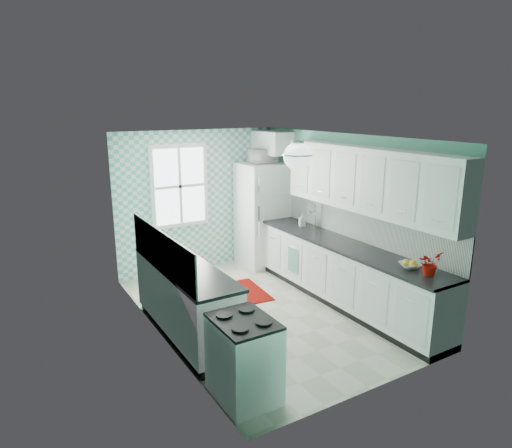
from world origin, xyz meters
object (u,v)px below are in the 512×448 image
stove (244,357)px  sink (305,229)px  ceiling_light (298,156)px  potted_plant (430,263)px  fridge (263,214)px  microwave (263,156)px  fruit_bowl (410,265)px

stove → sink: bearing=46.3°
ceiling_light → potted_plant: 2.02m
fridge → microwave: (0.00, 0.00, 1.08)m
fruit_bowl → fridge: bearing=91.5°
fridge → sink: (0.09, -1.19, -0.02)m
sink → stove: bearing=-136.2°
fridge → microwave: bearing=49.7°
stove → fruit_bowl: bearing=4.6°
stove → microwave: size_ratio=1.82×
sink → fruit_bowl: 2.17m
fruit_bowl → microwave: (-0.09, 3.36, 1.05)m
sink → fruit_bowl: bearing=-88.8°
fridge → fruit_bowl: (0.09, -3.36, 0.02)m
ceiling_light → sink: 2.31m
fridge → stove: fridge is taller
fridge → stove: (-2.31, -3.39, -0.50)m
fruit_bowl → microwave: microwave is taller
stove → fridge: bearing=59.5°
ceiling_light → fruit_bowl: bearing=-32.8°
fridge → sink: 1.19m
microwave → fruit_bowl: bearing=94.4°
ceiling_light → potted_plant: ceiling_light is taller
sink → microwave: microwave is taller
fruit_bowl → potted_plant: bearing=-90.0°
stove → potted_plant: potted_plant is taller
sink → fruit_bowl: size_ratio=2.20×
ceiling_light → microwave: bearing=66.7°
potted_plant → sink: bearing=89.9°
sink → fruit_bowl: sink is taller
sink → microwave: size_ratio=1.21×
microwave → sink: bearing=97.4°
sink → potted_plant: size_ratio=1.91×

